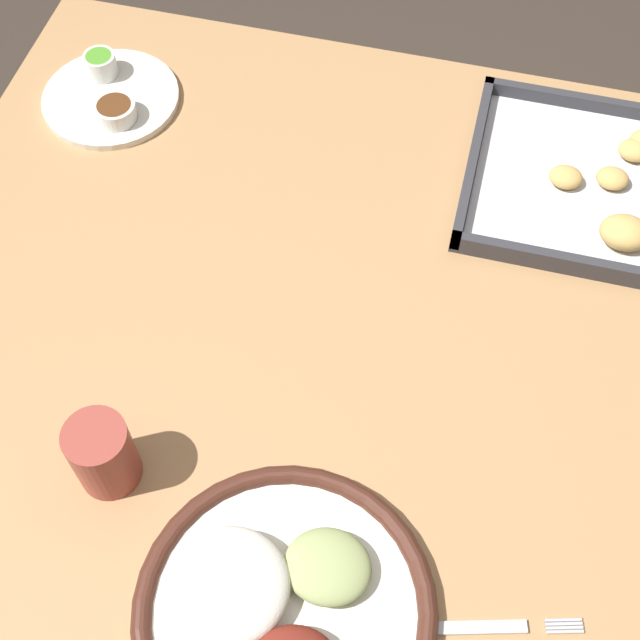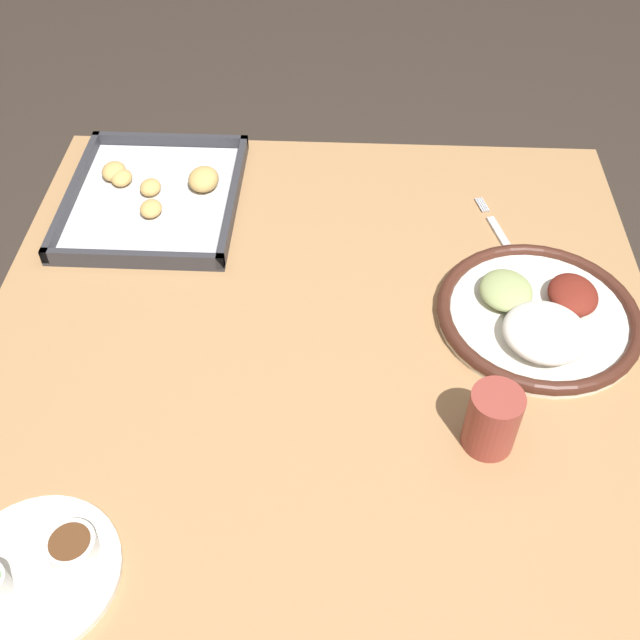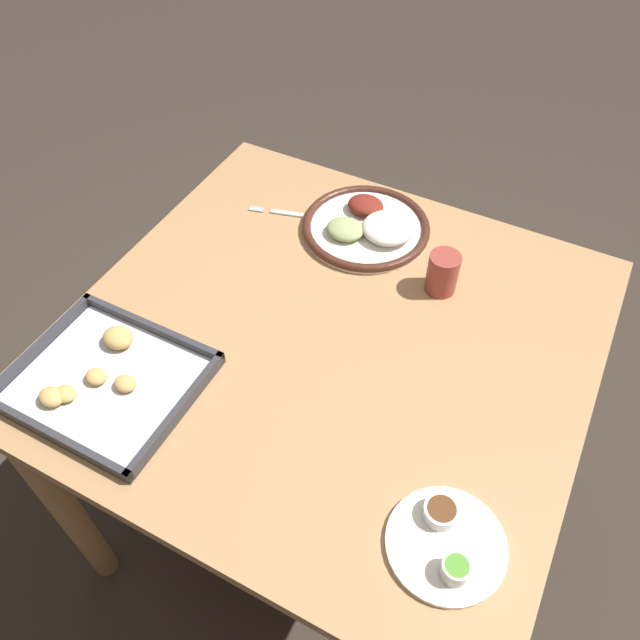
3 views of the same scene
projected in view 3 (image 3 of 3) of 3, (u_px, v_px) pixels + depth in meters
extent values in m
plane|color=#382D26|center=(326.00, 503.00, 1.80)|extent=(8.00, 8.00, 0.00)
cube|color=#AD7F51|center=(328.00, 338.00, 1.22)|extent=(0.99, 0.96, 0.03)
cylinder|color=#AD7F51|center=(552.00, 379.00, 1.63)|extent=(0.06, 0.06, 0.74)
cylinder|color=#AD7F51|center=(261.00, 269.00, 1.90)|extent=(0.06, 0.06, 0.74)
cylinder|color=#AD7F51|center=(65.00, 507.00, 1.40)|extent=(0.06, 0.06, 0.74)
cylinder|color=white|center=(366.00, 228.00, 1.41)|extent=(0.28, 0.28, 0.01)
torus|color=#472319|center=(366.00, 226.00, 1.40)|extent=(0.29, 0.29, 0.02)
ellipsoid|color=white|center=(388.00, 228.00, 1.37)|extent=(0.11, 0.11, 0.04)
ellipsoid|color=maroon|center=(366.00, 205.00, 1.42)|extent=(0.08, 0.07, 0.03)
ellipsoid|color=#9EAD6B|center=(345.00, 229.00, 1.37)|extent=(0.08, 0.08, 0.03)
cube|color=silver|center=(300.00, 215.00, 1.44)|extent=(0.14, 0.05, 0.00)
cylinder|color=silver|center=(257.00, 208.00, 1.46)|extent=(0.03, 0.01, 0.00)
cylinder|color=silver|center=(257.00, 209.00, 1.46)|extent=(0.03, 0.01, 0.00)
cylinder|color=silver|center=(256.00, 210.00, 1.45)|extent=(0.03, 0.01, 0.00)
cylinder|color=silver|center=(256.00, 211.00, 1.45)|extent=(0.03, 0.01, 0.00)
cylinder|color=white|center=(446.00, 544.00, 0.94)|extent=(0.18, 0.18, 0.01)
cylinder|color=silver|center=(441.00, 512.00, 0.95)|extent=(0.06, 0.06, 0.02)
cylinder|color=#593319|center=(442.00, 509.00, 0.95)|extent=(0.05, 0.05, 0.01)
cylinder|color=silver|center=(455.00, 569.00, 0.89)|extent=(0.04, 0.04, 0.03)
cylinder|color=#51992D|center=(457.00, 566.00, 0.88)|extent=(0.04, 0.04, 0.01)
cube|color=#333338|center=(108.00, 382.00, 1.13)|extent=(0.33, 0.28, 0.01)
cube|color=silver|center=(107.00, 381.00, 1.13)|extent=(0.30, 0.26, 0.00)
cube|color=#333338|center=(152.00, 327.00, 1.20)|extent=(0.33, 0.01, 0.02)
cube|color=#333338|center=(53.00, 436.00, 1.05)|extent=(0.33, 0.01, 0.02)
cube|color=#333338|center=(177.00, 412.00, 1.08)|extent=(0.01, 0.28, 0.02)
cube|color=#333338|center=(40.00, 346.00, 1.17)|extent=(0.01, 0.28, 0.02)
ellipsoid|color=tan|center=(125.00, 384.00, 1.11)|extent=(0.04, 0.04, 0.02)
ellipsoid|color=tan|center=(118.00, 338.00, 1.17)|extent=(0.06, 0.05, 0.03)
ellipsoid|color=tan|center=(51.00, 397.00, 1.09)|extent=(0.05, 0.04, 0.03)
ellipsoid|color=tan|center=(65.00, 394.00, 1.10)|extent=(0.04, 0.03, 0.02)
ellipsoid|color=tan|center=(96.00, 377.00, 1.12)|extent=(0.04, 0.03, 0.02)
cylinder|color=#993D33|center=(443.00, 273.00, 1.26)|extent=(0.06, 0.06, 0.09)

